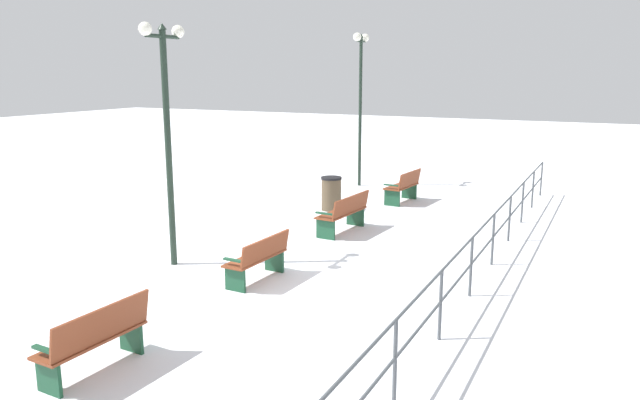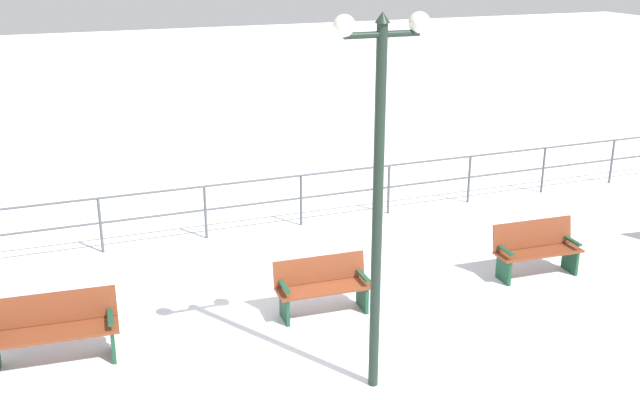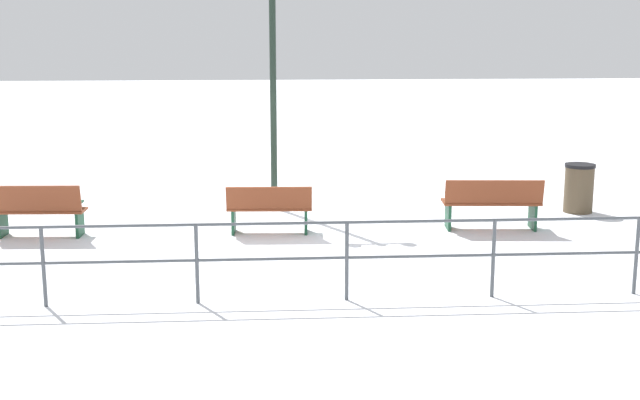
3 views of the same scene
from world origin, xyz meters
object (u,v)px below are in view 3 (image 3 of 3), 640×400
object	(u,v)px
bench_second	(492,203)
trash_bin	(579,188)
bench_third	(270,208)
bench_fourth	(39,210)
lamppost_middle	(273,50)

from	to	relation	value
bench_second	trash_bin	xyz separation A→B (m)	(1.28, -2.00, -0.02)
bench_second	bench_third	distance (m)	3.79
bench_third	trash_bin	distance (m)	5.94
bench_fourth	bench_second	bearing A→B (deg)	-86.93
bench_fourth	lamppost_middle	size ratio (longest dim) A/B	0.33
trash_bin	lamppost_middle	bearing A→B (deg)	82.72
bench_fourth	trash_bin	size ratio (longest dim) A/B	1.64
lamppost_middle	bench_fourth	bearing A→B (deg)	117.36
bench_second	bench_fourth	distance (m)	7.59
trash_bin	bench_second	bearing A→B (deg)	122.61
bench_second	lamppost_middle	distance (m)	4.90
bench_third	trash_bin	world-z (taller)	trash_bin
bench_fourth	trash_bin	bearing A→B (deg)	-79.34
bench_second	lamppost_middle	size ratio (longest dim) A/B	0.37
bench_fourth	lamppost_middle	bearing A→B (deg)	-59.67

